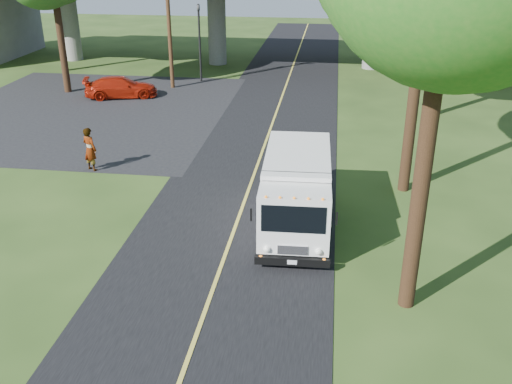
% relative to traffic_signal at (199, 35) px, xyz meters
% --- Properties ---
extents(ground, '(120.00, 120.00, 0.00)m').
position_rel_traffic_signal_xyz_m(ground, '(6.00, -26.00, -3.20)').
color(ground, '#273E16').
rests_on(ground, ground).
extents(road, '(7.00, 90.00, 0.02)m').
position_rel_traffic_signal_xyz_m(road, '(6.00, -16.00, -3.19)').
color(road, black).
rests_on(road, ground).
extents(parking_lot, '(16.00, 18.00, 0.01)m').
position_rel_traffic_signal_xyz_m(parking_lot, '(-5.00, -8.00, -3.19)').
color(parking_lot, black).
rests_on(parking_lot, ground).
extents(lane_line, '(0.12, 90.00, 0.01)m').
position_rel_traffic_signal_xyz_m(lane_line, '(6.00, -16.00, -3.17)').
color(lane_line, gold).
rests_on(lane_line, road).
extents(overpass, '(54.00, 10.00, 7.30)m').
position_rel_traffic_signal_xyz_m(overpass, '(6.00, 6.00, 1.36)').
color(overpass, slate).
rests_on(overpass, ground).
extents(traffic_signal, '(0.18, 0.22, 5.20)m').
position_rel_traffic_signal_xyz_m(traffic_signal, '(0.00, 0.00, 0.00)').
color(traffic_signal, black).
rests_on(traffic_signal, ground).
extents(utility_pole, '(1.60, 0.26, 9.00)m').
position_rel_traffic_signal_xyz_m(utility_pole, '(-1.50, -2.00, 1.40)').
color(utility_pole, '#472D19').
rests_on(utility_pole, ground).
extents(step_van, '(2.47, 6.22, 2.58)m').
position_rel_traffic_signal_xyz_m(step_van, '(8.10, -20.75, -1.80)').
color(step_van, white).
rests_on(step_van, ground).
extents(red_sedan, '(4.81, 3.07, 1.30)m').
position_rel_traffic_signal_xyz_m(red_sedan, '(-4.05, -4.82, -2.55)').
color(red_sedan, '#A11B09').
rests_on(red_sedan, ground).
extents(pedestrian, '(0.84, 0.73, 1.94)m').
position_rel_traffic_signal_xyz_m(pedestrian, '(-1.11, -16.71, -2.23)').
color(pedestrian, gray).
rests_on(pedestrian, ground).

